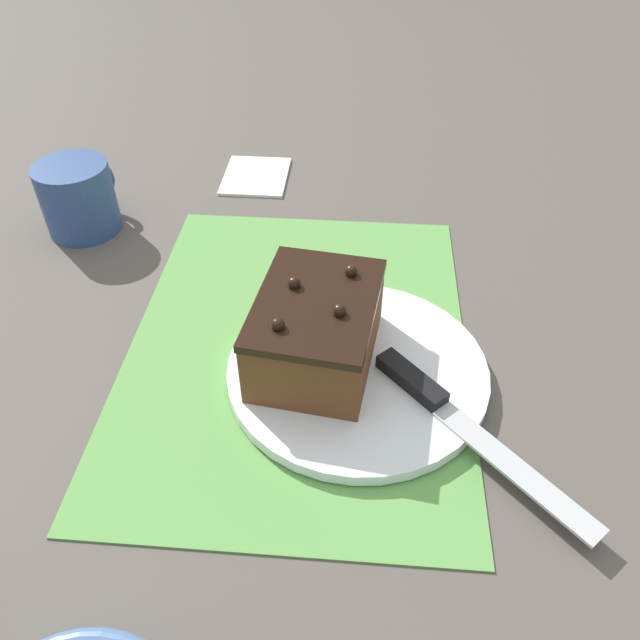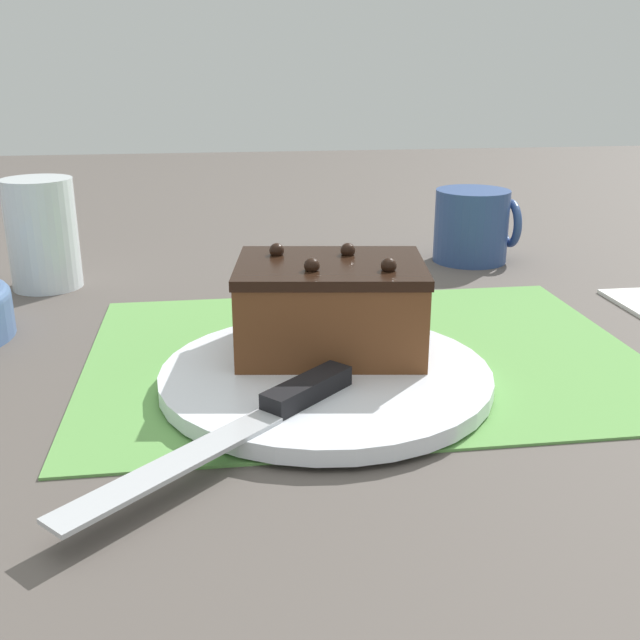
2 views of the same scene
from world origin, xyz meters
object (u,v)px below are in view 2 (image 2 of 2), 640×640
cake_plate (325,376)px  chocolate_cake (330,306)px  serving_knife (268,411)px  drinking_glass (42,234)px  coffee_mug (473,226)px

cake_plate → chocolate_cake: (0.01, 0.04, 0.04)m
cake_plate → serving_knife: serving_knife is taller
cake_plate → chocolate_cake: size_ratio=1.57×
cake_plate → serving_knife: bearing=-122.4°
serving_knife → chocolate_cake: bearing=-69.7°
cake_plate → drinking_glass: (-0.26, 0.31, 0.05)m
serving_knife → drinking_glass: 0.44m
chocolate_cake → drinking_glass: drinking_glass is taller
cake_plate → coffee_mug: (0.23, 0.35, 0.03)m
chocolate_cake → drinking_glass: size_ratio=1.34×
coffee_mug → drinking_glass: bearing=-174.8°
serving_knife → coffee_mug: size_ratio=1.87×
serving_knife → drinking_glass: size_ratio=1.58×
chocolate_cake → coffee_mug: 0.39m
chocolate_cake → coffee_mug: size_ratio=1.60×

